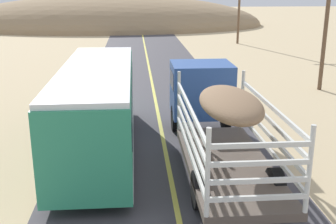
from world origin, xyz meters
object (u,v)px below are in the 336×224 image
Objects in this scene: bus at (98,107)px; power_pole_mid at (327,19)px; power_pole_far at (239,2)px; livestock_truck at (210,103)px.

power_pole_mid is (12.42, 8.87, 2.41)m from bus.
power_pole_mid is at bearing 35.54° from bus.
power_pole_mid is 20.85m from power_pole_far.
livestock_truck is at bearing -132.88° from power_pole_mid.
power_pole_far reaches higher than bus.
bus is 32.32m from power_pole_far.
power_pole_mid reaches higher than livestock_truck.
power_pole_mid is (8.26, 8.89, 2.36)m from livestock_truck.
power_pole_mid reaches higher than bus.
power_pole_far reaches higher than livestock_truck.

